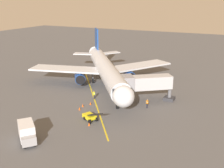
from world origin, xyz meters
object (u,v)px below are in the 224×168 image
object	(u,v)px
airplane	(105,69)
safety_cone_nose_left	(83,105)
ground_crew_marshaller	(147,103)
ground_crew_wing_walker	(94,95)
jet_bridge	(142,83)
belt_loader_portside	(90,116)
safety_cone_nose_right	(79,109)
safety_cone_wing_port	(89,124)
box_truck_near_nose	(27,132)
safety_cone_wing_starboard	(90,103)

from	to	relation	value
airplane	safety_cone_nose_left	distance (m)	13.75
ground_crew_marshaller	ground_crew_wing_walker	xyz separation A→B (m)	(11.04, 0.26, 0.00)
jet_bridge	belt_loader_portside	world-z (taller)	jet_bridge
safety_cone_nose_right	safety_cone_wing_port	xyz separation A→B (m)	(-4.79, 4.61, 0.00)
safety_cone_nose_right	safety_cone_nose_left	bearing A→B (deg)	-78.49
jet_bridge	belt_loader_portside	bearing A→B (deg)	68.19
belt_loader_portside	safety_cone_nose_right	bearing A→B (deg)	-35.72
safety_cone_nose_right	safety_cone_wing_port	distance (m)	6.65
ground_crew_wing_walker	belt_loader_portside	xyz separation A→B (m)	(-4.42, 8.90, -0.17)
jet_bridge	box_truck_near_nose	world-z (taller)	jet_bridge
ground_crew_wing_walker	belt_loader_portside	size ratio (longest dim) A/B	0.37
safety_cone_wing_starboard	safety_cone_wing_port	bearing A→B (deg)	119.41
safety_cone_nose_left	safety_cone_wing_port	distance (m)	8.03
jet_bridge	safety_cone_nose_left	world-z (taller)	jet_bridge
jet_bridge	box_truck_near_nose	xyz separation A→B (m)	(9.08, 21.47, -2.38)
box_truck_near_nose	jet_bridge	bearing A→B (deg)	-112.93
ground_crew_marshaller	ground_crew_wing_walker	bearing A→B (deg)	1.34
safety_cone_wing_starboard	jet_bridge	bearing A→B (deg)	-145.03
safety_cone_nose_right	belt_loader_portside	bearing A→B (deg)	144.28
jet_bridge	safety_cone_wing_starboard	distance (m)	10.61
safety_cone_wing_starboard	box_truck_near_nose	bearing A→B (deg)	86.84
safety_cone_wing_port	safety_cone_wing_starboard	world-z (taller)	same
airplane	jet_bridge	size ratio (longest dim) A/B	3.37
jet_bridge	safety_cone_wing_starboard	size ratio (longest dim) A/B	18.71
jet_bridge	safety_cone_wing_port	xyz separation A→B (m)	(3.87, 13.44, -3.49)
jet_bridge	box_truck_near_nose	bearing A→B (deg)	67.07
airplane	ground_crew_marshaller	size ratio (longest dim) A/B	20.27
airplane	belt_loader_portside	size ratio (longest dim) A/B	7.52
ground_crew_wing_walker	safety_cone_nose_right	xyz separation A→B (m)	(-0.44, 6.03, -0.61)
ground_crew_marshaller	belt_loader_portside	world-z (taller)	belt_loader_portside
ground_crew_wing_walker	belt_loader_portside	distance (m)	9.94
jet_bridge	safety_cone_wing_port	bearing A→B (deg)	73.93
jet_bridge	safety_cone_nose_left	xyz separation A→B (m)	(8.99, 7.25, -3.49)
ground_crew_wing_walker	safety_cone_nose_left	world-z (taller)	ground_crew_wing_walker
safety_cone_wing_starboard	safety_cone_nose_left	bearing A→B (deg)	62.76
belt_loader_portside	safety_cone_wing_port	xyz separation A→B (m)	(-0.81, 1.75, -0.44)
jet_bridge	safety_cone_nose_left	size ratio (longest dim) A/B	18.71
belt_loader_portside	safety_cone_wing_port	world-z (taller)	belt_loader_portside
ground_crew_wing_walker	safety_cone_wing_port	world-z (taller)	ground_crew_wing_walker
ground_crew_marshaller	belt_loader_portside	bearing A→B (deg)	54.13
ground_crew_wing_walker	box_truck_near_nose	distance (m)	18.67
ground_crew_wing_walker	ground_crew_marshaller	bearing A→B (deg)	-178.66
jet_bridge	ground_crew_marshaller	xyz separation A→B (m)	(-1.94, 2.54, -2.88)
jet_bridge	box_truck_near_nose	distance (m)	23.43
box_truck_near_nose	ground_crew_marshaller	bearing A→B (deg)	-120.21
ground_crew_marshaller	safety_cone_wing_port	xyz separation A→B (m)	(5.81, 10.90, -0.61)
ground_crew_wing_walker	safety_cone_nose_left	distance (m)	4.49
ground_crew_marshaller	jet_bridge	bearing A→B (deg)	-52.67
ground_crew_marshaller	belt_loader_portside	size ratio (longest dim) A/B	0.37
belt_loader_portside	airplane	bearing A→B (deg)	-70.02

